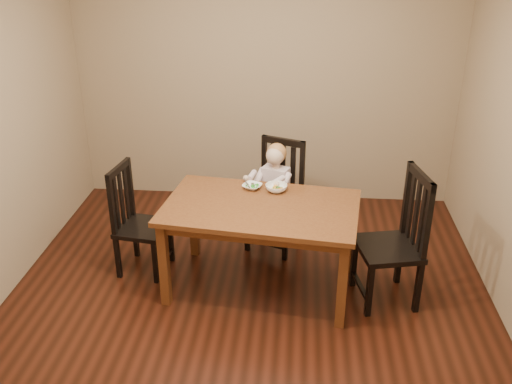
# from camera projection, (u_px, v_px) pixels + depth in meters

# --- Properties ---
(room) EXTENTS (4.01, 4.01, 2.71)m
(room) POSITION_uv_depth(u_px,v_px,m) (247.00, 146.00, 4.12)
(room) COLOR #3B160C
(room) RESTS_ON ground
(dining_table) EXTENTS (1.64, 1.11, 0.77)m
(dining_table) POSITION_uv_depth(u_px,v_px,m) (261.00, 215.00, 4.58)
(dining_table) COLOR #502812
(dining_table) RESTS_ON room
(chair_child) EXTENTS (0.57, 0.56, 1.03)m
(chair_child) POSITION_uv_depth(u_px,v_px,m) (277.00, 197.00, 5.31)
(chair_child) COLOR black
(chair_child) RESTS_ON room
(chair_left) EXTENTS (0.46, 0.48, 0.98)m
(chair_left) POSITION_uv_depth(u_px,v_px,m) (137.00, 222.00, 4.93)
(chair_left) COLOR black
(chair_left) RESTS_ON room
(chair_right) EXTENTS (0.55, 0.57, 1.12)m
(chair_right) POSITION_uv_depth(u_px,v_px,m) (396.00, 241.00, 4.50)
(chair_right) COLOR black
(chair_right) RESTS_ON room
(toddler) EXTENTS (0.43, 0.48, 0.54)m
(toddler) POSITION_uv_depth(u_px,v_px,m) (275.00, 186.00, 5.21)
(toddler) COLOR white
(toddler) RESTS_ON chair_child
(bowl_peas) EXTENTS (0.20, 0.20, 0.04)m
(bowl_peas) POSITION_uv_depth(u_px,v_px,m) (252.00, 186.00, 4.82)
(bowl_peas) COLOR white
(bowl_peas) RESTS_ON dining_table
(bowl_veg) EXTENTS (0.21, 0.21, 0.06)m
(bowl_veg) POSITION_uv_depth(u_px,v_px,m) (276.00, 188.00, 4.77)
(bowl_veg) COLOR white
(bowl_veg) RESTS_ON dining_table
(fork) EXTENTS (0.07, 0.12, 0.05)m
(fork) POSITION_uv_depth(u_px,v_px,m) (247.00, 184.00, 4.80)
(fork) COLOR silver
(fork) RESTS_ON bowl_peas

